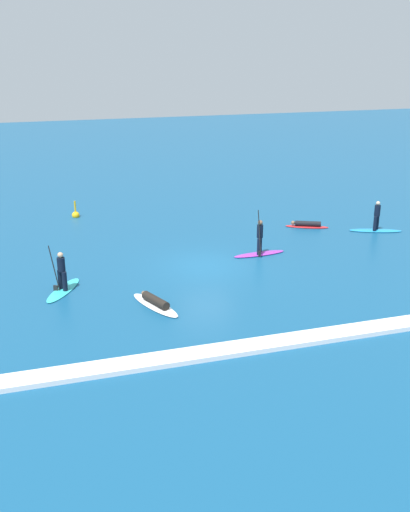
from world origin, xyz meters
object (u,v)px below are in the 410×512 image
Objects in this scene: surfer_on_purple_board at (259,245)px; surfer_on_blue_board at (376,223)px; marker_buoy at (76,215)px; surfer_on_white_board at (155,303)px; surfer_on_red_board at (307,225)px; surfer_on_teal_board at (62,280)px.

surfer_on_purple_board reaches higher than surfer_on_blue_board.
surfer_on_white_board is at bearing -82.63° from marker_buoy.
surfer_on_purple_board is at bearing 63.95° from surfer_on_red_board.
surfer_on_purple_board reaches higher than marker_buoy.
surfer_on_red_board is 0.83× the size of surfer_on_blue_board.
surfer_on_teal_board is 0.99× the size of surfer_on_purple_board.
surfer_on_blue_board is 2.67× the size of marker_buoy.
surfer_on_purple_board reaches higher than surfer_on_white_board.
surfer_on_blue_board reaches higher than surfer_on_white_board.
marker_buoy is (1.61, 11.55, -0.34)m from surfer_on_teal_board.
surfer_on_white_board is 1.00× the size of surfer_on_blue_board.
marker_buoy is at bearing 173.81° from surfer_on_blue_board.
surfer_on_teal_board is at bearing -97.92° from marker_buoy.
marker_buoy reaches higher than surfer_on_red_board.
surfer_on_teal_board is 2.44× the size of marker_buoy.
marker_buoy reaches higher than surfer_on_white_board.
surfer_on_purple_board is 7.84m from surfer_on_white_board.
surfer_on_blue_board is (7.80, 1.79, -0.05)m from surfer_on_purple_board.
surfer_on_blue_board is at bearing -26.23° from marker_buoy.
surfer_on_purple_board reaches higher than surfer_on_red_board.
marker_buoy is at bearing -14.77° from surfer_on_white_board.
surfer_on_white_board is (3.45, -2.69, -0.34)m from surfer_on_teal_board.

